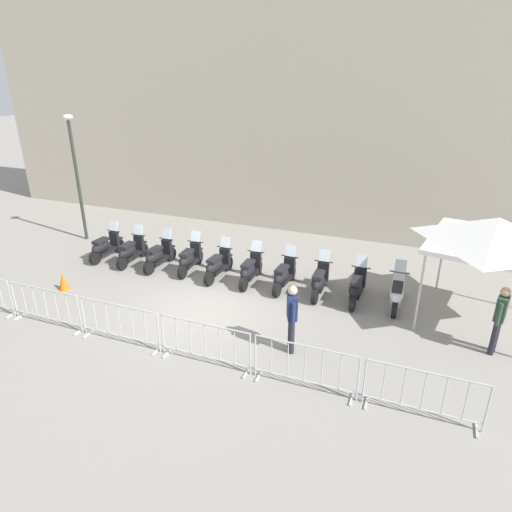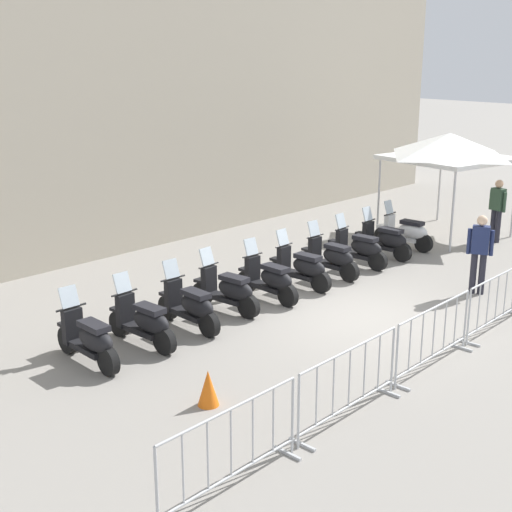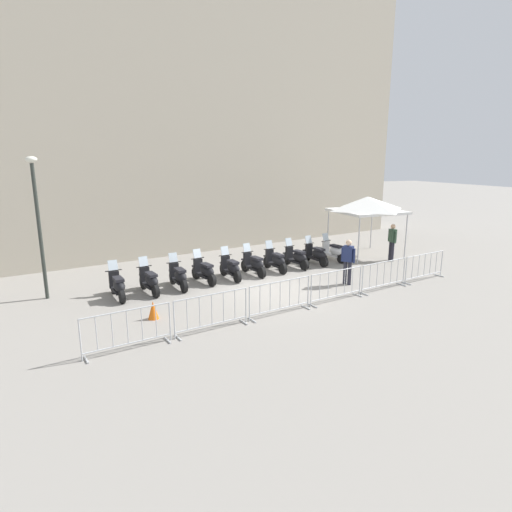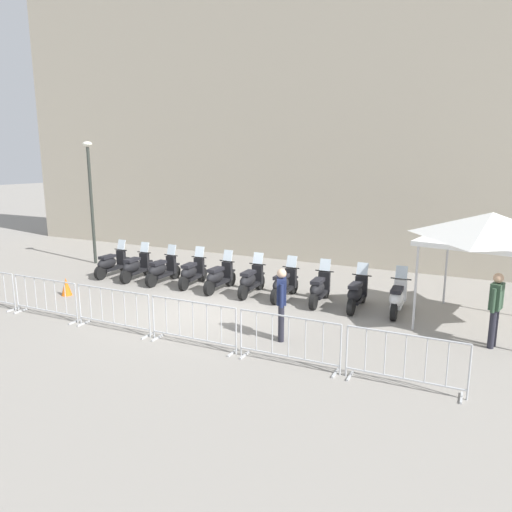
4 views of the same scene
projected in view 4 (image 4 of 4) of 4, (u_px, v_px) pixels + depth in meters
name	position (u px, v px, depth m)	size (l,w,h in m)	color
ground_plane	(200.00, 311.00, 13.47)	(120.00, 120.00, 0.00)	gray
building_facade	(308.00, 81.00, 19.39)	(28.00, 2.40, 14.28)	#B2A893
motorcycle_0	(111.00, 264.00, 17.24)	(0.63, 1.72, 1.24)	black
motorcycle_1	(135.00, 267.00, 16.75)	(0.69, 1.71, 1.24)	black
motorcycle_2	(162.00, 270.00, 16.30)	(0.61, 1.72, 1.24)	black
motorcycle_3	(192.00, 273.00, 15.95)	(0.74, 1.70, 1.24)	black
motorcycle_4	(219.00, 277.00, 15.38)	(0.61, 1.72, 1.24)	black
motorcycle_5	(251.00, 281.00, 14.95)	(0.69, 1.71, 1.24)	black
motorcycle_6	(284.00, 285.00, 14.50)	(0.62, 1.72, 1.24)	black
motorcycle_7	(319.00, 289.00, 14.03)	(0.70, 1.71, 1.24)	black
motorcycle_8	(357.00, 294.00, 13.56)	(0.66, 1.72, 1.24)	black
motorcycle_9	(397.00, 298.00, 13.14)	(0.70, 1.71, 1.24)	black
barrier_segment_1	(46.00, 298.00, 12.93)	(2.20, 0.83, 1.07)	#B2B5B7
barrier_segment_2	(113.00, 310.00, 11.94)	(2.20, 0.83, 1.07)	#B2B5B7
barrier_segment_3	(193.00, 324.00, 10.96)	(2.20, 0.83, 1.07)	#B2B5B7
barrier_segment_4	(289.00, 341.00, 9.98)	(2.20, 0.83, 1.07)	#B2B5B7
barrier_segment_5	(405.00, 361.00, 9.00)	(2.20, 0.83, 1.07)	#B2B5B7
street_lamp	(91.00, 189.00, 18.79)	(0.36, 0.36, 4.76)	#2D332D
officer_near_row_end	(496.00, 306.00, 10.81)	(0.25, 0.55, 1.73)	#23232D
officer_mid_plaza	(281.00, 300.00, 11.21)	(0.38, 0.47, 1.73)	#23232D
canopy_tent	(491.00, 228.00, 11.86)	(2.95, 2.95, 2.91)	silver
traffic_cone	(66.00, 287.00, 14.96)	(0.32, 0.32, 0.55)	orange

